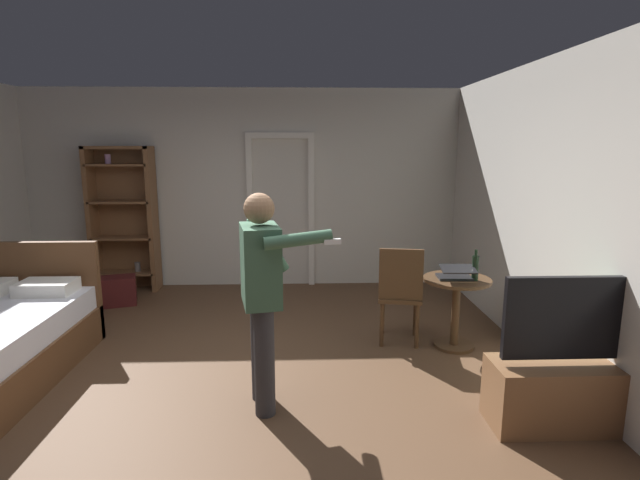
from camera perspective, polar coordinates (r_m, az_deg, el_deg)
ground_plane at (r=4.26m, az=-13.22°, el=-16.65°), size 6.79×6.79×0.00m
wall_back at (r=6.92m, az=-8.77°, el=5.90°), size 6.14×0.12×2.72m
wall_right at (r=4.35m, az=28.48°, el=1.80°), size 0.12×6.42×2.72m
doorway_frame at (r=6.81m, az=-4.61°, el=4.75°), size 0.93×0.08×2.13m
bookshelf at (r=7.10m, az=-21.97°, el=2.81°), size 0.86×0.32×1.95m
tv_flatscreen at (r=3.96m, az=26.97°, el=-14.74°), size 1.07×0.40×1.10m
side_table at (r=4.95m, az=15.61°, el=-6.86°), size 0.64×0.64×0.70m
laptop at (r=4.82m, az=15.57°, el=-3.86°), size 0.34×0.35×0.15m
bottle_on_table at (r=4.83m, az=17.69°, el=-3.07°), size 0.06×0.06×0.30m
wooden_chair at (r=4.89m, az=9.35°, el=-5.93°), size 0.49×0.49×0.99m
person_blue_shirt at (r=3.60m, az=-6.75°, el=-5.47°), size 0.74×0.61×1.63m
suitcase_dark at (r=6.61m, az=-23.03°, el=-5.53°), size 0.60×0.44×0.35m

